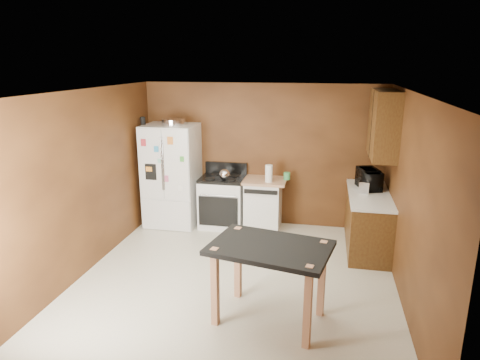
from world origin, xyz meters
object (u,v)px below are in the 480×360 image
(toaster, at_px, (365,186))
(gas_range, at_px, (223,201))
(dishwasher, at_px, (263,204))
(roasting_pan, at_px, (174,122))
(paper_towel, at_px, (269,174))
(island, at_px, (270,257))
(refrigerator, at_px, (172,175))
(pen_cup, at_px, (143,121))
(green_canister, at_px, (287,176))
(kettle, at_px, (224,174))
(microwave, at_px, (369,180))

(toaster, relative_size, gas_range, 0.22)
(gas_range, height_order, dishwasher, gas_range)
(roasting_pan, bearing_deg, paper_towel, -1.38)
(island, bearing_deg, refrigerator, 128.48)
(pen_cup, height_order, island, pen_cup)
(gas_range, bearing_deg, roasting_pan, -175.74)
(pen_cup, bearing_deg, refrigerator, 10.79)
(dishwasher, bearing_deg, paper_towel, -49.62)
(green_canister, bearing_deg, island, -88.27)
(gas_range, relative_size, island, 0.77)
(green_canister, distance_m, refrigerator, 2.03)
(kettle, relative_size, gas_range, 0.17)
(green_canister, bearing_deg, microwave, -13.26)
(green_canister, distance_m, gas_range, 1.22)
(paper_towel, relative_size, island, 0.20)
(kettle, relative_size, dishwasher, 0.21)
(pen_cup, height_order, paper_towel, pen_cup)
(kettle, relative_size, toaster, 0.75)
(pen_cup, relative_size, microwave, 0.26)
(paper_towel, xyz_separation_m, toaster, (1.54, -0.31, -0.04))
(pen_cup, bearing_deg, island, -45.14)
(roasting_pan, relative_size, kettle, 2.20)
(paper_towel, bearing_deg, pen_cup, -178.86)
(roasting_pan, xyz_separation_m, pen_cup, (-0.52, -0.08, 0.02))
(kettle, relative_size, green_canister, 1.52)
(paper_towel, bearing_deg, green_canister, 36.87)
(microwave, height_order, dishwasher, microwave)
(microwave, distance_m, island, 2.81)
(kettle, bearing_deg, gas_range, 115.55)
(roasting_pan, distance_m, microwave, 3.37)
(green_canister, bearing_deg, pen_cup, -174.06)
(pen_cup, distance_m, gas_range, 1.96)
(toaster, xyz_separation_m, microwave, (0.07, 0.21, 0.05))
(refrigerator, height_order, island, refrigerator)
(roasting_pan, xyz_separation_m, kettle, (0.91, -0.09, -0.86))
(kettle, distance_m, toaster, 2.30)
(paper_towel, relative_size, microwave, 0.57)
(roasting_pan, height_order, microwave, roasting_pan)
(refrigerator, bearing_deg, toaster, -6.06)
(island, bearing_deg, gas_range, 113.82)
(toaster, xyz_separation_m, gas_range, (-2.37, 0.41, -0.53))
(paper_towel, bearing_deg, dishwasher, 130.38)
(roasting_pan, xyz_separation_m, paper_towel, (1.66, -0.04, -0.82))
(pen_cup, xyz_separation_m, gas_range, (1.36, 0.15, -1.41))
(microwave, xyz_separation_m, gas_range, (-2.44, 0.20, -0.58))
(refrigerator, bearing_deg, kettle, -5.54)
(toaster, height_order, dishwasher, toaster)
(pen_cup, xyz_separation_m, dishwasher, (2.08, 0.17, -1.41))
(island, bearing_deg, toaster, 63.11)
(microwave, distance_m, dishwasher, 1.83)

